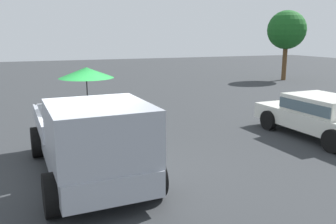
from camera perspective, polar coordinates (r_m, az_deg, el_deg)
The scene contains 4 objects.
ground_plane at distance 8.67m, azimuth -12.67°, elevation -9.56°, with size 80.00×80.00×0.00m, color #2D3033.
pickup_truck_main at distance 7.99m, azimuth -12.29°, elevation -3.92°, with size 5.12×2.41×2.35m.
parked_sedan_near at distance 12.17m, azimuth 23.27°, elevation -0.33°, with size 4.36×2.10×1.33m.
tree_by_lot at distance 27.08m, azimuth 18.45°, elevation 12.31°, with size 2.70×2.70×4.90m.
Camera 1 is at (7.99, -1.14, 3.17)m, focal length 38.09 mm.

